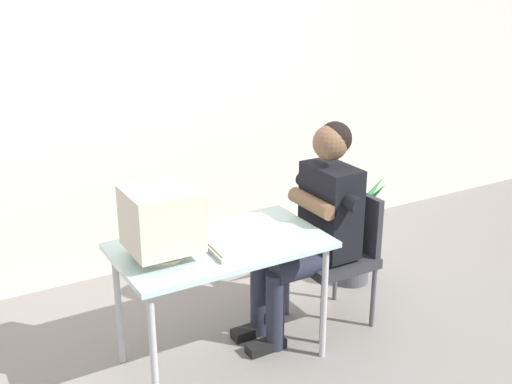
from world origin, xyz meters
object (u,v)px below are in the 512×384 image
keyboard (221,244)px  person_seated (315,221)px  potted_plant (351,236)px  crt_monitor (162,219)px  desk (221,254)px  office_chair (339,249)px

keyboard → person_seated: 0.67m
potted_plant → keyboard: bearing=-160.4°
person_seated → potted_plant: bearing=32.3°
crt_monitor → keyboard: (0.31, -0.02, -0.19)m
person_seated → desk: bearing=-176.9°
crt_monitor → potted_plant: crt_monitor is taller
keyboard → potted_plant: (1.24, 0.44, -0.40)m
desk → person_seated: (0.64, 0.04, 0.04)m
desk → keyboard: bearing=-115.1°
desk → person_seated: size_ratio=0.88×
potted_plant → person_seated: bearing=-147.7°
office_chair → person_seated: 0.30m
desk → office_chair: bearing=2.4°
crt_monitor → potted_plant: bearing=15.1°
desk → person_seated: bearing=3.1°
desk → keyboard: size_ratio=2.67×
keyboard → person_seated: size_ratio=0.33×
keyboard → office_chair: (0.85, 0.07, -0.26)m
desk → office_chair: (0.83, 0.04, -0.18)m
keyboard → office_chair: bearing=5.0°
person_seated → potted_plant: size_ratio=1.57×
crt_monitor → person_seated: size_ratio=0.29×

